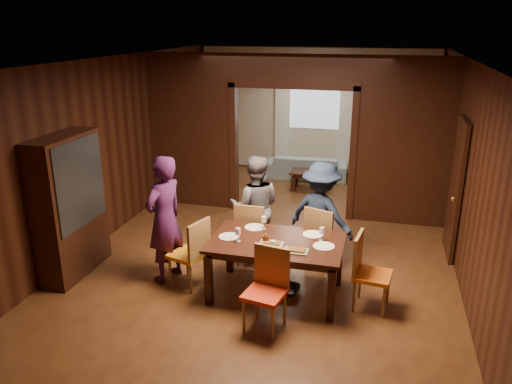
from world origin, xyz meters
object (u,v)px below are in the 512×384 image
(dining_table, at_px, (276,268))
(chair_right, at_px, (373,273))
(chair_left, at_px, (188,252))
(chair_far_l, at_px, (253,232))
(chair_near, at_px, (265,291))
(chair_far_r, at_px, (324,237))
(hutch, at_px, (70,206))
(person_grey, at_px, (255,207))
(sofa, at_px, (306,167))
(person_navy, at_px, (321,214))
(person_purple, at_px, (165,219))
(coffee_table, at_px, (309,180))

(dining_table, height_order, chair_right, chair_right)
(dining_table, xyz_separation_m, chair_left, (-1.19, -0.06, 0.10))
(chair_far_l, xyz_separation_m, chair_near, (0.57, -1.62, 0.00))
(chair_far_r, relative_size, hutch, 0.48)
(chair_far_r, xyz_separation_m, chair_near, (-0.47, -1.70, 0.00))
(person_grey, relative_size, sofa, 0.86)
(chair_left, bearing_deg, person_grey, 167.34)
(person_navy, xyz_separation_m, chair_far_r, (0.08, -0.13, -0.29))
(person_purple, distance_m, chair_right, 2.82)
(person_grey, xyz_separation_m, chair_left, (-0.65, -1.09, -0.31))
(chair_far_l, distance_m, chair_far_r, 1.04)
(person_purple, distance_m, coffee_table, 4.63)
(person_navy, relative_size, hutch, 0.78)
(person_purple, distance_m, person_navy, 2.22)
(hutch, bearing_deg, chair_near, -13.26)
(person_purple, distance_m, person_grey, 1.41)
(sofa, bearing_deg, hutch, 62.53)
(hutch, bearing_deg, chair_left, 1.57)
(person_purple, bearing_deg, hutch, -63.73)
(chair_near, distance_m, hutch, 3.07)
(person_navy, bearing_deg, dining_table, 90.06)
(chair_far_r, bearing_deg, coffee_table, -58.10)
(person_grey, xyz_separation_m, dining_table, (0.55, -1.02, -0.41))
(chair_far_r, height_order, hutch, hutch)
(chair_far_l, bearing_deg, sofa, -90.11)
(chair_right, xyz_separation_m, hutch, (-4.13, -0.08, 0.52))
(chair_far_l, bearing_deg, dining_table, 124.02)
(person_purple, bearing_deg, chair_right, 107.56)
(sofa, distance_m, chair_right, 5.54)
(chair_far_l, bearing_deg, chair_near, 110.44)
(person_navy, relative_size, dining_table, 0.91)
(hutch, bearing_deg, person_grey, 25.78)
(person_navy, relative_size, coffee_table, 1.95)
(chair_far_l, relative_size, chair_far_r, 1.00)
(person_purple, distance_m, chair_near, 1.86)
(chair_left, bearing_deg, coffee_table, -174.02)
(person_grey, xyz_separation_m, person_navy, (0.98, -0.00, -0.02))
(chair_left, relative_size, hutch, 0.48)
(person_purple, height_order, chair_near, person_purple)
(chair_far_l, distance_m, chair_near, 1.71)
(person_purple, bearing_deg, chair_far_l, 145.60)
(chair_far_r, xyz_separation_m, hutch, (-3.41, -1.01, 0.52))
(person_navy, distance_m, chair_far_r, 0.33)
(person_purple, xyz_separation_m, coffee_table, (1.33, 4.39, -0.68))
(coffee_table, relative_size, chair_near, 0.82)
(person_purple, height_order, chair_right, person_purple)
(chair_far_l, bearing_deg, hutch, 22.32)
(chair_far_l, bearing_deg, chair_far_r, -174.39)
(chair_left, xyz_separation_m, chair_far_l, (0.67, 0.88, 0.00))
(person_purple, bearing_deg, sofa, -172.93)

